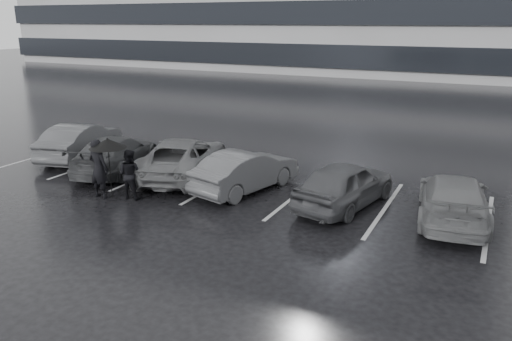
{
  "coord_description": "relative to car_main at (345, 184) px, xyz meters",
  "views": [
    {
      "loc": [
        6.15,
        -11.58,
        5.36
      ],
      "look_at": [
        -0.13,
        1.0,
        1.1
      ],
      "focal_mm": 35.0,
      "sensor_mm": 36.0,
      "label": 1
    }
  ],
  "objects": [
    {
      "name": "pedestrian_left",
      "position": [
        -7.07,
        -2.68,
        0.25
      ],
      "size": [
        0.69,
        0.45,
        1.87
      ],
      "primitive_type": "imported",
      "rotation": [
        0.0,
        0.0,
        3.15
      ],
      "color": "black",
      "rests_on": "ground"
    },
    {
      "name": "car_west_b",
      "position": [
        -5.99,
        0.26,
        0.01
      ],
      "size": [
        3.76,
        5.51,
        1.4
      ],
      "primitive_type": "imported",
      "rotation": [
        0.0,
        0.0,
        3.45
      ],
      "color": "#434446",
      "rests_on": "ground"
    },
    {
      "name": "pedestrian_right",
      "position": [
        -6.17,
        -2.3,
        0.09
      ],
      "size": [
        0.81,
        0.66,
        1.56
      ],
      "primitive_type": "imported",
      "rotation": [
        0.0,
        0.0,
        3.24
      ],
      "color": "black",
      "rests_on": "ground"
    },
    {
      "name": "stall_stripes",
      "position": [
        -3.04,
        0.34,
        -0.69
      ],
      "size": [
        19.72,
        5.0,
        0.0
      ],
      "color": "#A8A8AB",
      "rests_on": "ground"
    },
    {
      "name": "car_west_c",
      "position": [
        -8.57,
        -0.24,
        -0.03
      ],
      "size": [
        3.02,
        4.85,
        1.31
      ],
      "primitive_type": "imported",
      "rotation": [
        0.0,
        0.0,
        3.42
      ],
      "color": "black",
      "rests_on": "ground"
    },
    {
      "name": "car_west_d",
      "position": [
        -11.05,
        0.5,
        0.02
      ],
      "size": [
        2.55,
        4.56,
        1.42
      ],
      "primitive_type": "imported",
      "rotation": [
        0.0,
        0.0,
        3.4
      ],
      "color": "#2D2D2F",
      "rests_on": "ground"
    },
    {
      "name": "ground",
      "position": [
        -2.24,
        -2.16,
        -0.69
      ],
      "size": [
        160.0,
        160.0,
        0.0
      ],
      "primitive_type": "plane",
      "color": "black",
      "rests_on": "ground"
    },
    {
      "name": "car_west_a",
      "position": [
        -3.32,
        -0.02,
        -0.03
      ],
      "size": [
        2.31,
        4.24,
        1.33
      ],
      "primitive_type": "imported",
      "rotation": [
        0.0,
        0.0,
        2.9
      ],
      "color": "#2D2D2F",
      "rests_on": "ground"
    },
    {
      "name": "car_main",
      "position": [
        0.0,
        0.0,
        0.0
      ],
      "size": [
        2.39,
        4.29,
        1.38
      ],
      "primitive_type": "imported",
      "rotation": [
        0.0,
        0.0,
        2.94
      ],
      "color": "black",
      "rests_on": "ground"
    },
    {
      "name": "umbrella",
      "position": [
        -6.72,
        -2.56,
        1.07
      ],
      "size": [
        1.14,
        1.14,
        1.93
      ],
      "color": "black",
      "rests_on": "ground"
    },
    {
      "name": "car_east",
      "position": [
        3.0,
        0.27,
        -0.05
      ],
      "size": [
        2.37,
        4.62,
        1.28
      ],
      "primitive_type": "imported",
      "rotation": [
        0.0,
        0.0,
        3.28
      ],
      "color": "#434446",
      "rests_on": "ground"
    }
  ]
}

